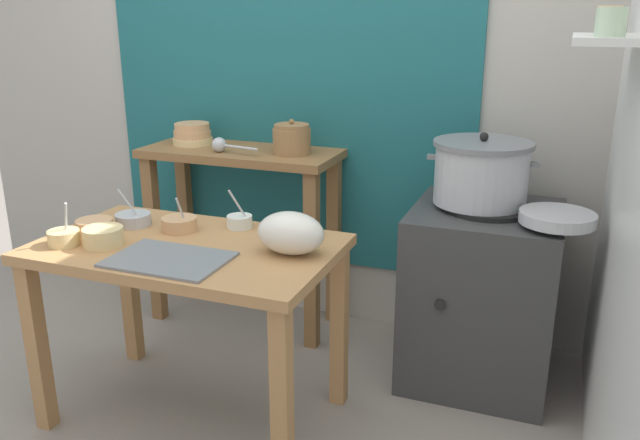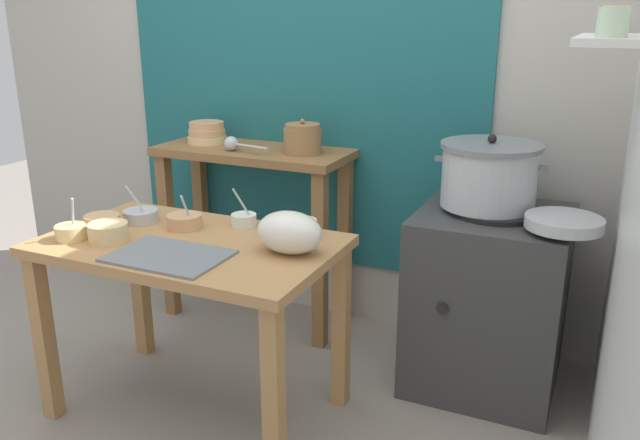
# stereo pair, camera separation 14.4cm
# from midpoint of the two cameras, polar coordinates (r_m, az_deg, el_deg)

# --- Properties ---
(ground_plane) EXTENTS (9.00, 9.00, 0.00)m
(ground_plane) POSITION_cam_midpoint_polar(r_m,az_deg,el_deg) (2.71, -7.35, -16.67)
(ground_plane) COLOR gray
(wall_back) EXTENTS (4.40, 0.12, 2.60)m
(wall_back) POSITION_cam_midpoint_polar(r_m,az_deg,el_deg) (3.19, 3.69, 13.74)
(wall_back) COLOR #B2ADA3
(wall_back) RESTS_ON ground
(prep_table) EXTENTS (1.10, 0.66, 0.72)m
(prep_table) POSITION_cam_midpoint_polar(r_m,az_deg,el_deg) (2.47, -9.70, -4.26)
(prep_table) COLOR #B27F4C
(prep_table) RESTS_ON ground
(back_shelf_table) EXTENTS (0.96, 0.40, 0.90)m
(back_shelf_table) POSITION_cam_midpoint_polar(r_m,az_deg,el_deg) (3.22, -4.59, 2.45)
(back_shelf_table) COLOR olive
(back_shelf_table) RESTS_ON ground
(stove_block) EXTENTS (0.60, 0.61, 0.78)m
(stove_block) POSITION_cam_midpoint_polar(r_m,az_deg,el_deg) (2.84, 16.04, -6.72)
(stove_block) COLOR #383838
(stove_block) RESTS_ON ground
(steamer_pot) EXTENTS (0.45, 0.40, 0.29)m
(steamer_pot) POSITION_cam_midpoint_polar(r_m,az_deg,el_deg) (2.69, 16.22, 3.84)
(steamer_pot) COLOR #B7BABF
(steamer_pot) RESTS_ON stove_block
(clay_pot) EXTENTS (0.18, 0.18, 0.16)m
(clay_pot) POSITION_cam_midpoint_polar(r_m,az_deg,el_deg) (3.03, -0.18, 7.17)
(clay_pot) COLOR olive
(clay_pot) RESTS_ON back_shelf_table
(bowl_stack_enamel) EXTENTS (0.20, 0.20, 0.11)m
(bowl_stack_enamel) POSITION_cam_midpoint_polar(r_m,az_deg,el_deg) (3.33, -8.73, 7.61)
(bowl_stack_enamel) COLOR #E5C684
(bowl_stack_enamel) RESTS_ON back_shelf_table
(ladle) EXTENTS (0.25, 0.08, 0.07)m
(ladle) POSITION_cam_midpoint_polar(r_m,az_deg,el_deg) (3.11, -6.40, 6.70)
(ladle) COLOR #B7BABF
(ladle) RESTS_ON back_shelf_table
(serving_tray) EXTENTS (0.40, 0.28, 0.01)m
(serving_tray) POSITION_cam_midpoint_polar(r_m,az_deg,el_deg) (2.28, -11.48, -3.14)
(serving_tray) COLOR slate
(serving_tray) RESTS_ON prep_table
(plastic_bag) EXTENTS (0.24, 0.17, 0.15)m
(plastic_bag) POSITION_cam_midpoint_polar(r_m,az_deg,el_deg) (2.26, -0.89, -1.12)
(plastic_bag) COLOR silver
(plastic_bag) RESTS_ON prep_table
(wide_pan) EXTENTS (0.28, 0.28, 0.04)m
(wide_pan) POSITION_cam_midpoint_polar(r_m,az_deg,el_deg) (2.53, 22.28, -0.23)
(wide_pan) COLOR #B7BABF
(wide_pan) RESTS_ON stove_block
(prep_bowl_0) EXTENTS (0.11, 0.11, 0.17)m
(prep_bowl_0) POSITION_cam_midpoint_polar(r_m,az_deg,el_deg) (2.56, -19.67, -0.97)
(prep_bowl_0) COLOR #E5C684
(prep_bowl_0) RESTS_ON prep_table
(prep_bowl_1) EXTENTS (0.10, 0.10, 0.06)m
(prep_bowl_1) POSITION_cam_midpoint_polar(r_m,az_deg,el_deg) (2.45, 0.21, -0.60)
(prep_bowl_1) COLOR #E5C684
(prep_bowl_1) RESTS_ON prep_table
(prep_bowl_2) EXTENTS (0.14, 0.14, 0.06)m
(prep_bowl_2) POSITION_cam_midpoint_polar(r_m,az_deg,el_deg) (2.64, -17.23, -0.14)
(prep_bowl_2) COLOR tan
(prep_bowl_2) RESTS_ON prep_table
(prep_bowl_3) EXTENTS (0.15, 0.15, 0.07)m
(prep_bowl_3) POSITION_cam_midpoint_polar(r_m,az_deg,el_deg) (2.49, -16.65, -0.99)
(prep_bowl_3) COLOR #E5C684
(prep_bowl_3) RESTS_ON prep_table
(prep_bowl_4) EXTENTS (0.10, 0.10, 0.16)m
(prep_bowl_4) POSITION_cam_midpoint_polar(r_m,az_deg,el_deg) (2.57, -5.09, 0.05)
(prep_bowl_4) COLOR silver
(prep_bowl_4) RESTS_ON prep_table
(prep_bowl_5) EXTENTS (0.14, 0.14, 0.16)m
(prep_bowl_5) POSITION_cam_midpoint_polar(r_m,az_deg,el_deg) (2.69, -14.09, 0.41)
(prep_bowl_5) COLOR #B7BABF
(prep_bowl_5) RESTS_ON prep_table
(prep_bowl_6) EXTENTS (0.14, 0.14, 0.14)m
(prep_bowl_6) POSITION_cam_midpoint_polar(r_m,az_deg,el_deg) (2.58, -10.34, -0.06)
(prep_bowl_6) COLOR tan
(prep_bowl_6) RESTS_ON prep_table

